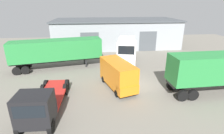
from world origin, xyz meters
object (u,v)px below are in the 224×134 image
at_px(flatbed_truck_black, 41,104).
at_px(container_trailer_teal, 57,50).
at_px(delivery_van_orange, 118,75).
at_px(container_trailer_green, 216,69).
at_px(gravel_pile, 205,60).
at_px(tractor_unit_white, 127,52).

distance_m(flatbed_truck_black, container_trailer_teal, 11.44).
xyz_separation_m(delivery_van_orange, flatbed_truck_black, (-6.48, -4.52, -0.21)).
relative_size(container_trailer_green, gravel_pile, 2.28).
height_order(tractor_unit_white, container_trailer_green, tractor_unit_white).
distance_m(tractor_unit_white, flatbed_truck_black, 14.28).
relative_size(delivery_van_orange, flatbed_truck_black, 0.73).
xyz_separation_m(tractor_unit_white, container_trailer_green, (6.93, -8.78, 0.55)).
bearing_deg(gravel_pile, flatbed_truck_black, -151.98).
relative_size(container_trailer_green, flatbed_truck_black, 1.20).
height_order(container_trailer_green, gravel_pile, container_trailer_green).
distance_m(delivery_van_orange, container_trailer_teal, 10.04).
distance_m(tractor_unit_white, delivery_van_orange, 7.17).
xyz_separation_m(delivery_van_orange, container_trailer_teal, (-7.30, 6.83, 0.97)).
height_order(container_trailer_green, flatbed_truck_black, container_trailer_green).
bearing_deg(gravel_pile, container_trailer_green, -118.50).
xyz_separation_m(flatbed_truck_black, container_trailer_teal, (-0.82, 11.35, 1.18)).
bearing_deg(flatbed_truck_black, container_trailer_green, 101.45).
distance_m(delivery_van_orange, gravel_pile, 14.81).
height_order(tractor_unit_white, gravel_pile, tractor_unit_white).
bearing_deg(tractor_unit_white, container_trailer_teal, -76.87).
xyz_separation_m(tractor_unit_white, container_trailer_teal, (-9.46, 0.00, 0.52)).
bearing_deg(container_trailer_teal, tractor_unit_white, -10.70).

